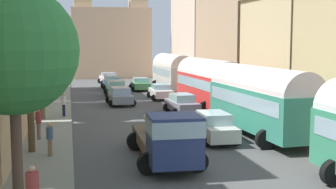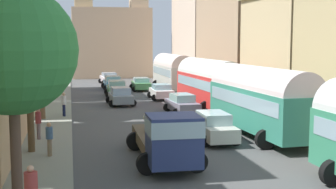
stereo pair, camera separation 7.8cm
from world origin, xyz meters
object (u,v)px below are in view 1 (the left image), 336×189
(car_0, at_px, (120,96))
(pedestrian_0, at_px, (64,103))
(parked_bus_3, at_px, (172,71))
(car_1, at_px, (116,88))
(car_2, at_px, (112,83))
(pedestrian_1, at_px, (38,122))
(car_5, at_px, (182,104))
(car_3, at_px, (108,78))
(car_7, at_px, (141,84))
(pedestrian_2, at_px, (50,138))
(car_4, at_px, (214,127))
(car_6, at_px, (161,92))
(cargo_truck_0, at_px, (168,138))
(parked_bus_2, at_px, (208,82))
(parked_bus_1, at_px, (261,98))

(car_0, xyz_separation_m, pedestrian_0, (-4.58, -5.89, 0.30))
(parked_bus_3, bearing_deg, car_1, -151.89)
(car_2, bearing_deg, pedestrian_1, -103.49)
(car_5, bearing_deg, car_3, 97.64)
(car_7, bearing_deg, pedestrian_2, -106.66)
(car_4, xyz_separation_m, pedestrian_1, (-9.19, 1.72, 0.30))
(car_2, xyz_separation_m, pedestrian_2, (-5.57, -30.13, 0.22))
(car_2, relative_size, car_5, 1.00)
(car_0, distance_m, car_5, 6.83)
(car_1, xyz_separation_m, car_7, (3.16, 5.02, -0.06))
(car_3, distance_m, car_6, 16.57)
(parked_bus_3, xyz_separation_m, pedestrian_2, (-11.64, -26.78, -1.21))
(car_2, bearing_deg, car_4, -84.08)
(cargo_truck_0, relative_size, car_4, 1.67)
(parked_bus_2, distance_m, pedestrian_1, 15.91)
(cargo_truck_0, height_order, car_6, cargo_truck_0)
(parked_bus_2, bearing_deg, parked_bus_3, 90.14)
(car_6, distance_m, pedestrian_1, 19.26)
(pedestrian_0, xyz_separation_m, pedestrian_2, (-0.51, -11.43, -0.08))
(parked_bus_1, relative_size, pedestrian_0, 5.40)
(cargo_truck_0, bearing_deg, pedestrian_2, 155.68)
(car_7, bearing_deg, cargo_truck_0, -96.54)
(parked_bus_1, relative_size, car_0, 2.49)
(parked_bus_2, relative_size, car_6, 2.44)
(parked_bus_3, height_order, pedestrian_0, parked_bus_3)
(parked_bus_2, relative_size, car_4, 2.16)
(car_1, relative_size, pedestrian_0, 2.35)
(car_2, distance_m, car_7, 3.39)
(car_0, height_order, pedestrian_0, pedestrian_0)
(car_3, distance_m, pedestrian_1, 33.35)
(car_4, xyz_separation_m, pedestrian_2, (-8.46, -2.17, 0.20))
(car_1, xyz_separation_m, car_6, (3.82, -3.02, -0.06))
(parked_bus_2, xyz_separation_m, pedestrian_2, (-11.67, -13.80, -1.18))
(car_6, distance_m, pedestrian_2, 22.37)
(car_5, bearing_deg, car_1, 107.60)
(car_4, xyz_separation_m, pedestrian_0, (-7.95, 9.25, 0.28))
(car_4, height_order, car_6, car_4)
(car_3, bearing_deg, car_0, -91.87)
(parked_bus_3, relative_size, car_4, 2.16)
(car_7, bearing_deg, car_2, 150.36)
(car_5, relative_size, pedestrian_1, 2.26)
(car_2, relative_size, pedestrian_0, 2.30)
(parked_bus_3, height_order, car_7, parked_bus_3)
(parked_bus_2, relative_size, car_7, 2.22)
(car_0, bearing_deg, pedestrian_2, -106.39)
(parked_bus_2, height_order, cargo_truck_0, parked_bus_2)
(car_5, bearing_deg, car_7, 91.86)
(car_5, height_order, pedestrian_1, pedestrian_1)
(cargo_truck_0, distance_m, car_1, 25.69)
(parked_bus_1, bearing_deg, car_4, -168.07)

